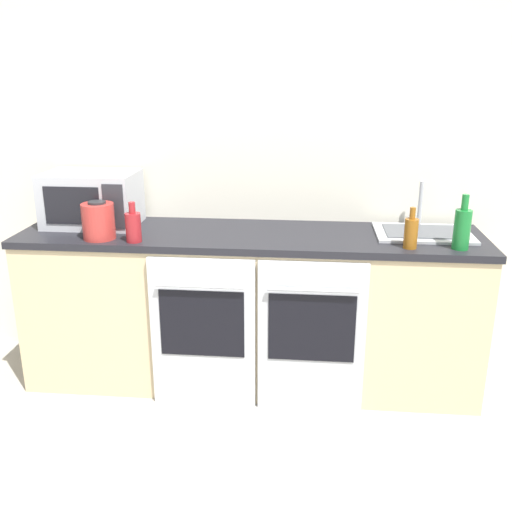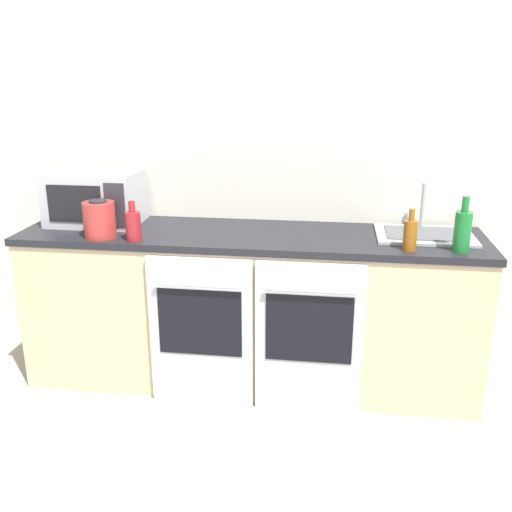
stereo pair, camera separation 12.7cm
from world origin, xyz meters
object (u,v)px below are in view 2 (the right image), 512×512
(oven_right, at_px, (309,338))
(bottle_green, at_px, (462,230))
(kettle, at_px, (99,219))
(bottle_amber, at_px, (410,234))
(microwave, at_px, (95,198))
(bottle_red, at_px, (133,225))
(oven_left, at_px, (201,332))
(sink, at_px, (424,234))

(oven_right, bearing_deg, bottle_green, 8.95)
(kettle, bearing_deg, bottle_green, -0.20)
(bottle_green, relative_size, bottle_amber, 1.32)
(bottle_green, distance_m, bottle_amber, 0.26)
(microwave, xyz_separation_m, bottle_amber, (1.79, -0.29, -0.07))
(bottle_green, xyz_separation_m, bottle_red, (-1.71, -0.03, -0.03))
(oven_right, height_order, bottle_amber, bottle_amber)
(oven_left, distance_m, bottle_amber, 1.22)
(kettle, bearing_deg, microwave, 116.11)
(bottle_amber, xyz_separation_m, bottle_red, (-1.45, -0.02, 0.00))
(sink, bearing_deg, oven_right, -148.07)
(bottle_red, relative_size, kettle, 1.05)
(microwave, distance_m, sink, 1.91)
(oven_left, bearing_deg, sink, 17.57)
(microwave, distance_m, bottle_amber, 1.82)
(microwave, relative_size, sink, 1.00)
(sink, bearing_deg, kettle, -171.86)
(microwave, distance_m, bottle_green, 2.07)
(oven_right, xyz_separation_m, kettle, (-1.16, 0.12, 0.58))
(bottle_amber, bearing_deg, oven_right, -167.67)
(oven_right, relative_size, microwave, 1.63)
(bottle_red, bearing_deg, kettle, 169.03)
(oven_left, height_order, microwave, microwave)
(bottle_green, distance_m, sink, 0.31)
(bottle_green, height_order, sink, bottle_green)
(oven_right, xyz_separation_m, bottle_red, (-0.96, 0.08, 0.57))
(microwave, distance_m, bottle_red, 0.47)
(bottle_red, height_order, sink, sink)
(oven_left, distance_m, bottle_green, 1.46)
(bottle_amber, bearing_deg, kettle, 179.41)
(kettle, bearing_deg, bottle_red, -10.97)
(oven_left, distance_m, oven_right, 0.59)
(bottle_red, xyz_separation_m, kettle, (-0.20, 0.04, 0.01))
(microwave, height_order, kettle, microwave)
(bottle_red, bearing_deg, oven_left, -12.78)
(oven_left, distance_m, bottle_red, 0.68)
(oven_left, bearing_deg, bottle_red, 167.22)
(kettle, bearing_deg, oven_right, -6.10)
(bottle_red, distance_m, sink, 1.59)
(bottle_red, bearing_deg, oven_right, -5.05)
(oven_left, bearing_deg, kettle, 167.86)
(oven_left, xyz_separation_m, oven_right, (0.59, 0.00, 0.00))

